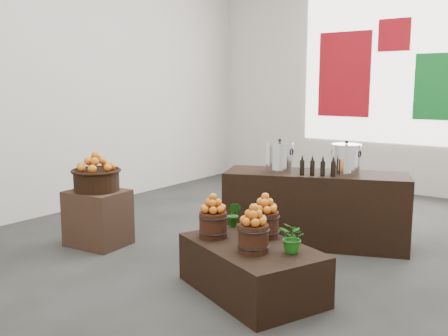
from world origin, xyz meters
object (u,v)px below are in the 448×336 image
Objects in this scene: wicker_basket at (96,181)px; display_table at (251,269)px; stock_pot_left at (279,158)px; counter at (315,208)px; crate at (98,218)px; stock_pot_center at (346,160)px.

display_table is at bearing -2.96° from wicker_basket.
counter is at bearing 21.75° from stock_pot_left.
display_table is at bearing -106.01° from counter.
crate is 2.35m from counter.
crate is at bearing -144.98° from stock_pot_center.
stock_pot_left is 0.70m from stock_pot_center.
counter reaches higher than crate.
display_table is 0.62× the size of counter.
stock_pot_center reaches higher than counter.
counter is at bearing 36.74° from wicker_basket.
counter is (-0.15, 1.51, 0.19)m from display_table.
stock_pot_left is (-0.37, -0.15, 0.54)m from counter.
crate is 0.50× the size of display_table.
display_table is 1.53m from counter.
stock_pot_center is (2.17, 1.52, 0.23)m from wicker_basket.
stock_pot_left reaches higher than counter.
counter is 0.63m from stock_pot_center.
counter reaches higher than display_table.
stock_pot_left reaches higher than crate.
wicker_basket is 1.61× the size of stock_pot_left.
stock_pot_left and stock_pot_center have the same top height.
crate is 1.25× the size of wicker_basket.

